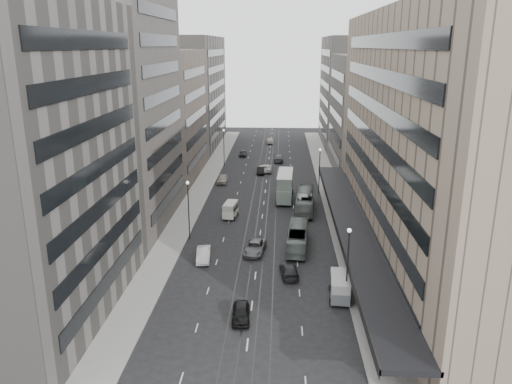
% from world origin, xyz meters
% --- Properties ---
extents(ground, '(220.00, 220.00, 0.00)m').
position_xyz_m(ground, '(0.00, 0.00, 0.00)').
color(ground, black).
rests_on(ground, ground).
extents(sidewalk_right, '(4.00, 125.00, 0.15)m').
position_xyz_m(sidewalk_right, '(12.00, 37.50, 0.07)').
color(sidewalk_right, gray).
rests_on(sidewalk_right, ground).
extents(sidewalk_left, '(4.00, 125.00, 0.15)m').
position_xyz_m(sidewalk_left, '(-12.00, 37.50, 0.07)').
color(sidewalk_left, gray).
rests_on(sidewalk_left, ground).
extents(department_store, '(19.20, 60.00, 30.00)m').
position_xyz_m(department_store, '(21.45, 8.00, 14.95)').
color(department_store, '#816E5E').
rests_on(department_store, ground).
extents(building_right_mid, '(15.00, 28.00, 24.00)m').
position_xyz_m(building_right_mid, '(21.50, 52.00, 12.00)').
color(building_right_mid, '#48423E').
rests_on(building_right_mid, ground).
extents(building_right_far, '(15.00, 32.00, 28.00)m').
position_xyz_m(building_right_far, '(21.50, 82.00, 14.00)').
color(building_right_far, slate).
rests_on(building_right_far, ground).
extents(building_left_a, '(15.00, 28.00, 30.00)m').
position_xyz_m(building_left_a, '(-21.50, -8.00, 15.00)').
color(building_left_a, slate).
rests_on(building_left_a, ground).
extents(building_left_b, '(15.00, 26.00, 34.00)m').
position_xyz_m(building_left_b, '(-21.50, 19.00, 17.00)').
color(building_left_b, '#48423E').
rests_on(building_left_b, ground).
extents(building_left_c, '(15.00, 28.00, 25.00)m').
position_xyz_m(building_left_c, '(-21.50, 46.00, 12.50)').
color(building_left_c, '#66594F').
rests_on(building_left_c, ground).
extents(building_left_d, '(15.00, 38.00, 28.00)m').
position_xyz_m(building_left_d, '(-21.50, 79.00, 14.00)').
color(building_left_d, slate).
rests_on(building_left_d, ground).
extents(lamp_right_near, '(0.44, 0.44, 8.32)m').
position_xyz_m(lamp_right_near, '(9.70, -5.00, 5.20)').
color(lamp_right_near, '#262628').
rests_on(lamp_right_near, ground).
extents(lamp_right_far, '(0.44, 0.44, 8.32)m').
position_xyz_m(lamp_right_far, '(9.70, 35.00, 5.20)').
color(lamp_right_far, '#262628').
rests_on(lamp_right_far, ground).
extents(lamp_left_near, '(0.44, 0.44, 8.32)m').
position_xyz_m(lamp_left_near, '(-9.70, 12.00, 5.20)').
color(lamp_left_near, '#262628').
rests_on(lamp_left_near, ground).
extents(lamp_left_far, '(0.44, 0.44, 8.32)m').
position_xyz_m(lamp_left_far, '(-9.70, 55.00, 5.20)').
color(lamp_left_far, '#262628').
rests_on(lamp_left_far, ground).
extents(bus_near, '(3.26, 10.57, 2.90)m').
position_xyz_m(bus_near, '(5.17, 9.79, 1.45)').
color(bus_near, gray).
rests_on(bus_near, ground).
extents(bus_far, '(3.49, 11.56, 3.18)m').
position_xyz_m(bus_far, '(6.78, 25.39, 1.59)').
color(bus_far, gray).
rests_on(bus_far, ground).
extents(double_decker, '(3.08, 9.04, 4.89)m').
position_xyz_m(double_decker, '(3.57, 30.76, 2.64)').
color(double_decker, slate).
rests_on(double_decker, ground).
extents(vw_microbus, '(2.44, 4.82, 2.53)m').
position_xyz_m(vw_microbus, '(9.20, -3.97, 1.41)').
color(vw_microbus, '#5B6063').
rests_on(vw_microbus, ground).
extents(panel_van, '(2.30, 4.04, 2.43)m').
position_xyz_m(panel_van, '(-4.92, 21.22, 1.34)').
color(panel_van, white).
rests_on(panel_van, ground).
extents(sedan_0, '(1.95, 4.38, 1.46)m').
position_xyz_m(sedan_0, '(-0.90, -8.80, 0.73)').
color(sedan_0, black).
rests_on(sedan_0, ground).
extents(sedan_1, '(2.08, 4.78, 1.53)m').
position_xyz_m(sedan_1, '(-6.70, 5.05, 0.77)').
color(sedan_1, silver).
rests_on(sedan_1, ground).
extents(sedan_2, '(3.05, 5.59, 1.49)m').
position_xyz_m(sedan_2, '(-0.43, 7.61, 0.74)').
color(sedan_2, slate).
rests_on(sedan_2, ground).
extents(sedan_3, '(2.46, 4.97, 1.39)m').
position_xyz_m(sedan_3, '(3.90, 1.22, 0.69)').
color(sedan_3, black).
rests_on(sedan_3, ground).
extents(sedan_4, '(1.97, 4.80, 1.63)m').
position_xyz_m(sedan_4, '(-8.50, 41.33, 0.81)').
color(sedan_4, gray).
rests_on(sedan_4, ground).
extents(sedan_5, '(1.58, 4.33, 1.42)m').
position_xyz_m(sedan_5, '(-1.40, 49.11, 0.71)').
color(sedan_5, black).
rests_on(sedan_5, ground).
extents(sedan_6, '(2.62, 5.42, 1.49)m').
position_xyz_m(sedan_6, '(-0.44, 50.92, 0.74)').
color(sedan_6, silver).
rests_on(sedan_6, ground).
extents(sedan_7, '(2.23, 5.36, 1.55)m').
position_xyz_m(sedan_7, '(2.26, 60.68, 0.77)').
color(sedan_7, '#4E4F50').
rests_on(sedan_7, ground).
extents(sedan_8, '(1.91, 4.33, 1.45)m').
position_xyz_m(sedan_8, '(-6.37, 66.17, 0.73)').
color(sedan_8, black).
rests_on(sedan_8, ground).
extents(sedan_9, '(1.84, 4.40, 1.42)m').
position_xyz_m(sedan_9, '(-0.26, 82.66, 0.71)').
color(sedan_9, '#A39A87').
rests_on(sedan_9, ground).
extents(pedestrian, '(0.69, 0.49, 1.80)m').
position_xyz_m(pedestrian, '(12.66, -13.18, 1.05)').
color(pedestrian, black).
rests_on(pedestrian, sidewalk_right).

